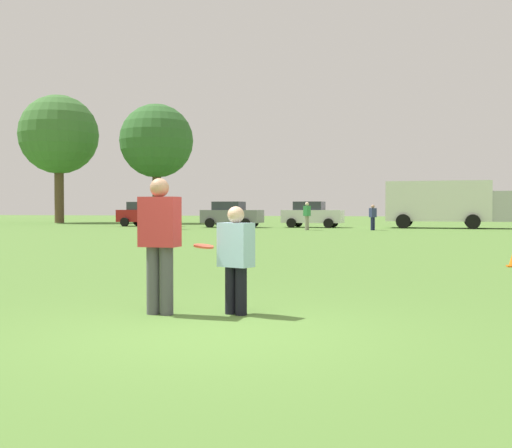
% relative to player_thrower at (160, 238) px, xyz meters
% --- Properties ---
extents(ground_plane, '(187.91, 187.91, 0.00)m').
position_rel_player_thrower_xyz_m(ground_plane, '(1.04, -0.97, -1.01)').
color(ground_plane, '#517A33').
extents(player_thrower, '(0.51, 0.31, 1.80)m').
position_rel_player_thrower_xyz_m(player_thrower, '(0.00, 0.00, 0.00)').
color(player_thrower, '#4C4C51').
rests_on(player_thrower, ground).
extents(player_defender, '(0.51, 0.40, 1.43)m').
position_rel_player_thrower_xyz_m(player_defender, '(0.98, 0.23, -0.22)').
color(player_defender, black).
rests_on(player_defender, ground).
extents(frisbee, '(0.27, 0.27, 0.07)m').
position_rel_player_thrower_xyz_m(frisbee, '(0.55, 0.18, -0.11)').
color(frisbee, '#E54C33').
extents(parked_car_near_left, '(4.29, 2.40, 1.82)m').
position_rel_player_thrower_xyz_m(parked_car_near_left, '(-16.10, 35.66, -0.09)').
color(parked_car_near_left, maroon).
rests_on(parked_car_near_left, ground).
extents(parked_car_mid_left, '(4.29, 2.40, 1.82)m').
position_rel_player_thrower_xyz_m(parked_car_mid_left, '(-9.17, 34.70, -0.09)').
color(parked_car_mid_left, slate).
rests_on(parked_car_mid_left, ground).
extents(parked_car_center, '(4.29, 2.40, 1.82)m').
position_rel_player_thrower_xyz_m(parked_car_center, '(-3.62, 35.92, -0.09)').
color(parked_car_center, silver).
rests_on(parked_car_center, ground).
extents(box_truck, '(8.62, 3.32, 3.18)m').
position_rel_player_thrower_xyz_m(box_truck, '(5.55, 36.53, 0.74)').
color(box_truck, white).
rests_on(box_truck, ground).
extents(bystander_sideline_watcher, '(0.47, 0.49, 1.58)m').
position_rel_player_thrower_xyz_m(bystander_sideline_watcher, '(0.87, 31.50, -0.12)').
color(bystander_sideline_watcher, '#1E234C').
rests_on(bystander_sideline_watcher, ground).
extents(bystander_far_jogger, '(0.42, 0.54, 1.74)m').
position_rel_player_thrower_xyz_m(bystander_far_jogger, '(-3.11, 30.70, -0.03)').
color(bystander_far_jogger, gray).
rests_on(bystander_far_jogger, ground).
extents(bystander_field_marshal, '(0.46, 0.55, 1.73)m').
position_rel_player_thrower_xyz_m(bystander_field_marshal, '(-11.54, 29.98, -0.03)').
color(bystander_field_marshal, '#1E234C').
rests_on(bystander_field_marshal, ground).
extents(tree_west_maple, '(7.17, 7.17, 11.66)m').
position_rel_player_thrower_xyz_m(tree_west_maple, '(-28.14, 43.45, 7.00)').
color(tree_west_maple, brown).
rests_on(tree_west_maple, ground).
extents(tree_center_elm, '(6.48, 6.48, 10.53)m').
position_rel_player_thrower_xyz_m(tree_center_elm, '(-18.74, 43.88, 6.23)').
color(tree_center_elm, brown).
rests_on(tree_center_elm, ground).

